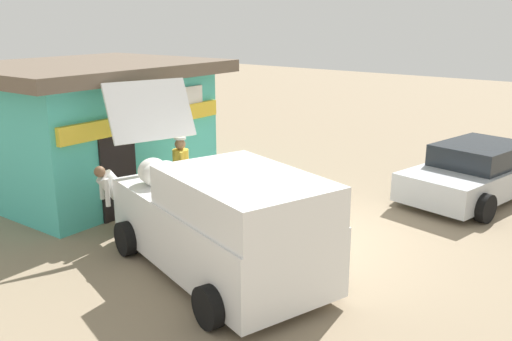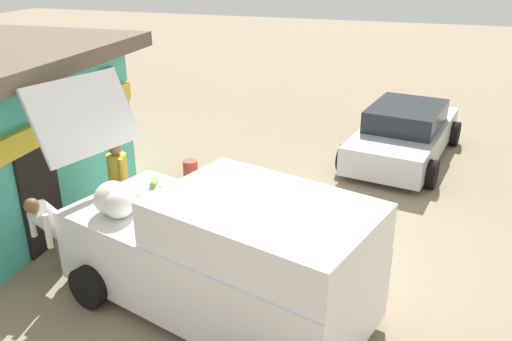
{
  "view_description": "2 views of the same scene",
  "coord_description": "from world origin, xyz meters",
  "px_view_note": "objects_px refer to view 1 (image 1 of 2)",
  "views": [
    {
      "loc": [
        -8.84,
        -5.48,
        4.12
      ],
      "look_at": [
        -0.8,
        0.89,
        1.25
      ],
      "focal_mm": 38.6,
      "sensor_mm": 36.0,
      "label": 1
    },
    {
      "loc": [
        -8.23,
        -2.12,
        4.69
      ],
      "look_at": [
        0.48,
        0.69,
        0.79
      ],
      "focal_mm": 36.69,
      "sensor_mm": 36.0,
      "label": 2
    }
  ],
  "objects_px": {
    "storefront_bar": "(92,127)",
    "vendor_standing": "(181,170)",
    "unloaded_banana_pile": "(148,214)",
    "parked_sedan": "(478,172)",
    "delivery_van": "(220,221)",
    "customer_bending": "(114,194)",
    "paint_bucket": "(261,181)"
  },
  "relations": [
    {
      "from": "storefront_bar",
      "to": "vendor_standing",
      "type": "distance_m",
      "value": 2.85
    },
    {
      "from": "storefront_bar",
      "to": "vendor_standing",
      "type": "height_order",
      "value": "storefront_bar"
    },
    {
      "from": "vendor_standing",
      "to": "unloaded_banana_pile",
      "type": "height_order",
      "value": "vendor_standing"
    },
    {
      "from": "storefront_bar",
      "to": "vendor_standing",
      "type": "bearing_deg",
      "value": -86.32
    },
    {
      "from": "unloaded_banana_pile",
      "to": "parked_sedan",
      "type": "bearing_deg",
      "value": -38.94
    },
    {
      "from": "customer_bending",
      "to": "paint_bucket",
      "type": "xyz_separation_m",
      "value": [
        4.17,
        -0.3,
        -0.67
      ]
    },
    {
      "from": "unloaded_banana_pile",
      "to": "storefront_bar",
      "type": "bearing_deg",
      "value": 76.66
    },
    {
      "from": "delivery_van",
      "to": "customer_bending",
      "type": "distance_m",
      "value": 2.67
    },
    {
      "from": "storefront_bar",
      "to": "unloaded_banana_pile",
      "type": "relative_size",
      "value": 6.65
    },
    {
      "from": "parked_sedan",
      "to": "paint_bucket",
      "type": "xyz_separation_m",
      "value": [
        -2.65,
        4.41,
        -0.42
      ]
    },
    {
      "from": "storefront_bar",
      "to": "paint_bucket",
      "type": "distance_m",
      "value": 4.24
    },
    {
      "from": "delivery_van",
      "to": "customer_bending",
      "type": "xyz_separation_m",
      "value": [
        -0.05,
        2.67,
        -0.08
      ]
    },
    {
      "from": "vendor_standing",
      "to": "customer_bending",
      "type": "bearing_deg",
      "value": 175.73
    },
    {
      "from": "parked_sedan",
      "to": "unloaded_banana_pile",
      "type": "xyz_separation_m",
      "value": [
        -5.96,
        4.81,
        -0.43
      ]
    },
    {
      "from": "delivery_van",
      "to": "vendor_standing",
      "type": "bearing_deg",
      "value": 57.94
    },
    {
      "from": "parked_sedan",
      "to": "vendor_standing",
      "type": "height_order",
      "value": "vendor_standing"
    },
    {
      "from": "vendor_standing",
      "to": "paint_bucket",
      "type": "height_order",
      "value": "vendor_standing"
    },
    {
      "from": "vendor_standing",
      "to": "unloaded_banana_pile",
      "type": "relative_size",
      "value": 2.01
    },
    {
      "from": "paint_bucket",
      "to": "delivery_van",
      "type": "bearing_deg",
      "value": -150.09
    },
    {
      "from": "storefront_bar",
      "to": "delivery_van",
      "type": "distance_m",
      "value": 5.55
    },
    {
      "from": "delivery_van",
      "to": "unloaded_banana_pile",
      "type": "height_order",
      "value": "delivery_van"
    },
    {
      "from": "delivery_van",
      "to": "unloaded_banana_pile",
      "type": "xyz_separation_m",
      "value": [
        0.82,
        2.78,
        -0.76
      ]
    },
    {
      "from": "delivery_van",
      "to": "unloaded_banana_pile",
      "type": "relative_size",
      "value": 6.06
    },
    {
      "from": "vendor_standing",
      "to": "paint_bucket",
      "type": "xyz_separation_m",
      "value": [
        2.52,
        -0.18,
        -0.8
      ]
    },
    {
      "from": "unloaded_banana_pile",
      "to": "delivery_van",
      "type": "bearing_deg",
      "value": -106.37
    },
    {
      "from": "storefront_bar",
      "to": "unloaded_banana_pile",
      "type": "height_order",
      "value": "storefront_bar"
    },
    {
      "from": "storefront_bar",
      "to": "delivery_van",
      "type": "relative_size",
      "value": 1.1
    },
    {
      "from": "paint_bucket",
      "to": "storefront_bar",
      "type": "bearing_deg",
      "value": 132.51
    },
    {
      "from": "customer_bending",
      "to": "delivery_van",
      "type": "bearing_deg",
      "value": -88.88
    },
    {
      "from": "parked_sedan",
      "to": "paint_bucket",
      "type": "bearing_deg",
      "value": 121.05
    },
    {
      "from": "parked_sedan",
      "to": "delivery_van",
      "type": "bearing_deg",
      "value": 163.27
    },
    {
      "from": "parked_sedan",
      "to": "customer_bending",
      "type": "xyz_separation_m",
      "value": [
        -6.82,
        4.71,
        0.25
      ]
    }
  ]
}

